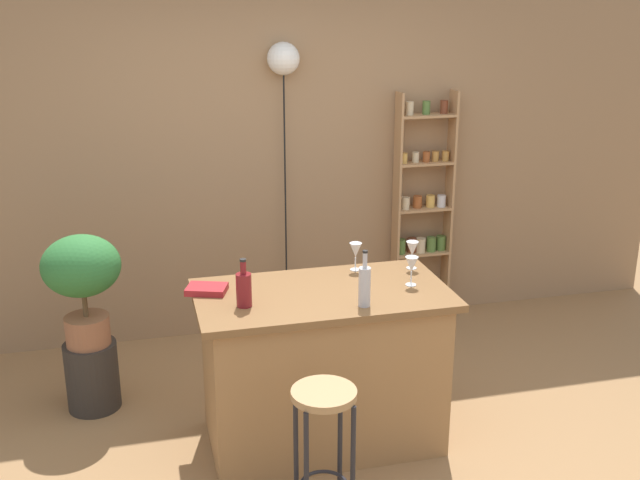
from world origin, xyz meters
TOP-DOWN VIEW (x-y plane):
  - ground at (0.00, 0.00)m, footprint 12.00×12.00m
  - back_wall at (0.00, 1.95)m, footprint 6.40×0.10m
  - kitchen_counter at (0.00, 0.30)m, footprint 1.37×0.74m
  - bar_stool at (-0.18, -0.44)m, footprint 0.30×0.30m
  - spice_shelf at (1.17, 1.81)m, footprint 0.44×0.15m
  - plant_stool at (-1.28, 0.99)m, footprint 0.32×0.32m
  - potted_plant at (-1.28, 0.99)m, footprint 0.46×0.41m
  - bottle_olive_oil at (0.16, 0.06)m, footprint 0.06×0.06m
  - bottle_spirits_clear at (-0.44, 0.21)m, footprint 0.08×0.08m
  - wine_glass_left at (0.27, 0.58)m, footprint 0.07×0.07m
  - wine_glass_center at (0.59, 0.52)m, footprint 0.07×0.07m
  - wine_glass_right at (0.50, 0.27)m, footprint 0.07×0.07m
  - cookbook at (-0.61, 0.44)m, footprint 0.25×0.21m
  - pendant_globe_light at (0.12, 1.84)m, footprint 0.23×0.23m

SIDE VIEW (x-z plane):
  - ground at x=0.00m, z-range 0.00..0.00m
  - plant_stool at x=-1.28m, z-range 0.00..0.43m
  - kitchen_counter at x=0.00m, z-range 0.00..0.91m
  - bar_stool at x=-0.18m, z-range 0.17..0.90m
  - spice_shelf at x=1.17m, z-range -0.02..1.75m
  - potted_plant at x=-1.28m, z-range 0.52..1.21m
  - cookbook at x=-0.61m, z-range 0.91..0.95m
  - bottle_spirits_clear at x=-0.44m, z-range 0.88..1.14m
  - bottle_olive_oil at x=0.16m, z-range 0.87..1.17m
  - wine_glass_left at x=0.27m, z-range 0.95..1.11m
  - wine_glass_center at x=0.59m, z-range 0.95..1.11m
  - wine_glass_right at x=0.50m, z-range 0.95..1.11m
  - back_wall at x=0.00m, z-range 0.00..2.80m
  - pendant_globe_light at x=0.12m, z-range 0.93..3.05m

